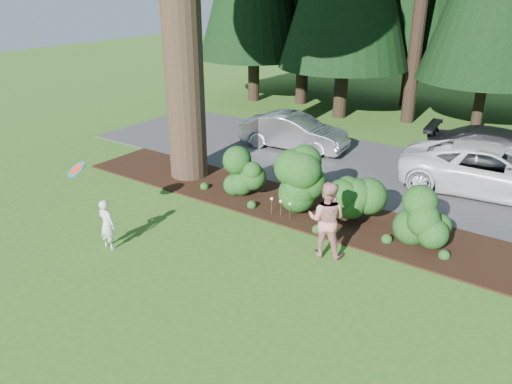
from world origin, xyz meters
TOP-DOWN VIEW (x-y plane):
  - ground at (0.00, 0.00)m, footprint 80.00×80.00m
  - mulch_bed at (0.00, 3.25)m, footprint 16.00×2.50m
  - driveway at (0.00, 7.50)m, footprint 22.00×6.00m
  - shrub_row at (0.77, 3.14)m, footprint 6.53×1.60m
  - lily_cluster at (-0.30, 2.40)m, footprint 0.69×0.09m
  - car_silver_wagon at (-3.19, 7.87)m, footprint 4.28×1.90m
  - car_white_suv at (4.05, 7.57)m, footprint 5.66×3.14m
  - car_dark_suv at (3.95, 9.65)m, footprint 5.24×2.52m
  - child at (-2.89, -1.44)m, footprint 0.47×0.31m
  - adult at (1.64, 1.34)m, footprint 1.07×0.93m
  - frisbee at (-3.94, -1.35)m, footprint 0.61×0.49m

SIDE VIEW (x-z plane):
  - ground at x=0.00m, z-range 0.00..0.00m
  - driveway at x=0.00m, z-range 0.00..0.03m
  - mulch_bed at x=0.00m, z-range 0.00..0.05m
  - lily_cluster at x=-0.30m, z-range 0.21..0.78m
  - child at x=-2.89m, z-range 0.00..1.29m
  - car_silver_wagon at x=-3.19m, z-range 0.03..1.40m
  - car_dark_suv at x=3.95m, z-range 0.03..1.50m
  - car_white_suv at x=4.05m, z-range 0.03..1.53m
  - shrub_row at x=0.77m, z-range 0.00..1.61m
  - adult at x=1.64m, z-range 0.00..1.88m
  - frisbee at x=-3.94m, z-range 1.59..2.03m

